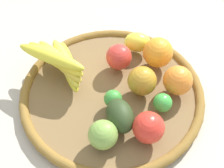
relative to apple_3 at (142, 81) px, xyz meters
name	(u,v)px	position (x,y,z in m)	size (l,w,h in m)	color
ground_plane	(112,96)	(0.03, 0.07, -0.07)	(2.40, 2.40, 0.00)	#B8AF9C
basket	(112,93)	(0.03, 0.07, -0.05)	(0.47, 0.47, 0.03)	olive
apple_3	(142,81)	(0.00, 0.00, 0.00)	(0.07, 0.07, 0.07)	#BB8824
avocado	(120,116)	(-0.07, 0.09, -0.01)	(0.09, 0.06, 0.06)	#2A3C1C
orange_0	(178,80)	(-0.03, -0.08, 0.00)	(0.07, 0.07, 0.07)	orange
apple_1	(103,135)	(-0.10, 0.14, 0.00)	(0.07, 0.07, 0.07)	#7CA445
banana_bunch	(60,61)	(0.13, 0.17, 0.01)	(0.19, 0.15, 0.09)	yellow
apple_2	(148,127)	(-0.12, 0.05, 0.00)	(0.07, 0.07, 0.07)	red
orange_1	(158,52)	(0.07, -0.08, 0.00)	(0.08, 0.08, 0.08)	orange
lime_1	(113,99)	(-0.01, 0.08, -0.01)	(0.04, 0.04, 0.04)	green
apple_0	(119,57)	(0.10, 0.02, 0.00)	(0.07, 0.07, 0.07)	red
lime_0	(163,103)	(-0.07, -0.02, -0.01)	(0.05, 0.05, 0.05)	green
lemon_0	(137,42)	(0.14, -0.05, -0.01)	(0.07, 0.05, 0.05)	yellow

